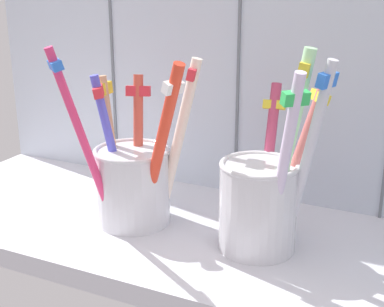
# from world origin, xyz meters

# --- Properties ---
(counter_slab) EXTENTS (0.64, 0.22, 0.02)m
(counter_slab) POSITION_xyz_m (0.00, 0.00, 0.01)
(counter_slab) COLOR silver
(counter_slab) RESTS_ON ground
(tile_wall_back) EXTENTS (0.64, 0.02, 0.45)m
(tile_wall_back) POSITION_xyz_m (-0.00, 0.12, 0.23)
(tile_wall_back) COLOR silver
(tile_wall_back) RESTS_ON ground
(toothbrush_cup_left) EXTENTS (0.12, 0.11, 0.18)m
(toothbrush_cup_left) POSITION_xyz_m (-0.06, -0.01, 0.07)
(toothbrush_cup_left) COLOR silver
(toothbrush_cup_left) RESTS_ON counter_slab
(toothbrush_cup_right) EXTENTS (0.10, 0.11, 0.19)m
(toothbrush_cup_right) POSITION_xyz_m (0.07, -0.01, 0.07)
(toothbrush_cup_right) COLOR silver
(toothbrush_cup_right) RESTS_ON counter_slab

